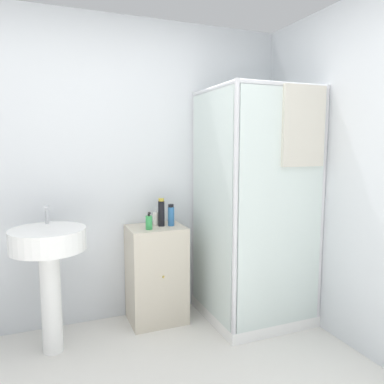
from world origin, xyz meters
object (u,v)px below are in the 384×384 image
Objects in this scene: sink at (49,257)px; shampoo_bottle_blue at (171,215)px; lotion_bottle_white at (156,219)px; soap_dispenser at (149,222)px; shampoo_bottle_tall_black at (161,213)px.

sink is 0.99m from shampoo_bottle_blue.
sink reaches higher than lotion_bottle_white.
lotion_bottle_white is (-0.11, 0.07, -0.03)m from shampoo_bottle_blue.
shampoo_bottle_tall_black is at bearing 32.98° from soap_dispenser.
soap_dispenser is at bearing -162.01° from shampoo_bottle_blue.
soap_dispenser is at bearing -147.02° from shampoo_bottle_tall_black.
shampoo_bottle_blue is at bearing 17.99° from soap_dispenser.
sink is 7.40× the size of lotion_bottle_white.
shampoo_bottle_tall_black is (0.88, 0.19, 0.22)m from sink.
lotion_bottle_white is (0.85, 0.24, 0.16)m from sink.
shampoo_bottle_tall_black is 0.08m from lotion_bottle_white.
shampoo_bottle_blue is at bearing -11.61° from shampoo_bottle_tall_black.
sink is 5.71× the size of shampoo_bottle_blue.
soap_dispenser is 1.02× the size of lotion_bottle_white.
sink is 0.90m from lotion_bottle_white.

